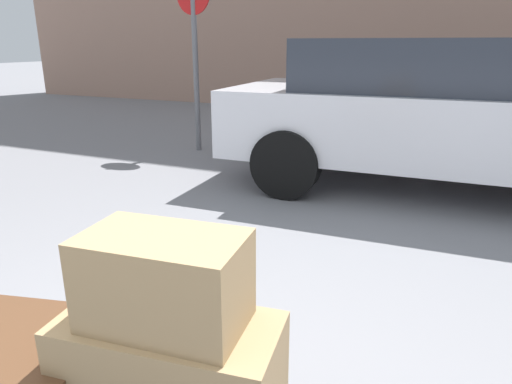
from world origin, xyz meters
TOP-DOWN VIEW (x-y plane):
  - duffel_bag_tan_rear_right at (0.22, 0.11)m, footprint 0.63×0.36m
  - suitcase_brown_center at (-0.28, 0.02)m, footprint 0.61×0.51m
  - duffel_bag_tan_topmost_pile at (0.22, 0.11)m, footprint 0.43×0.28m
  - parked_car at (0.79, 4.02)m, footprint 4.36×2.03m
  - no_parking_sign at (-2.31, 4.54)m, footprint 0.50×0.08m

SIDE VIEW (x-z plane):
  - suitcase_brown_center at x=-0.28m, z-range 0.34..0.56m
  - duffel_bag_tan_rear_right at x=0.22m, z-range 0.34..0.68m
  - parked_car at x=0.79m, z-range 0.05..1.47m
  - duffel_bag_tan_topmost_pile at x=0.22m, z-range 0.68..0.93m
  - no_parking_sign at x=-2.31m, z-range 0.27..2.48m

